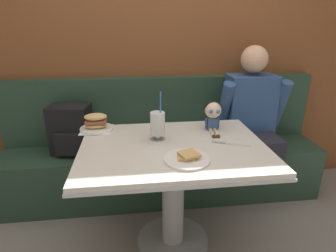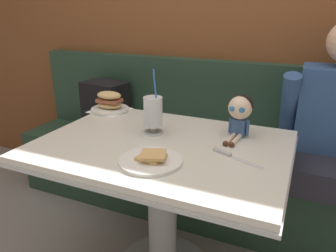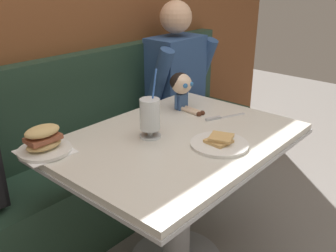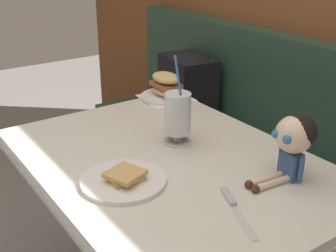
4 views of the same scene
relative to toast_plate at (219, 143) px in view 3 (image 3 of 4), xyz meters
name	(u,v)px [view 3 (image 3 of 4)]	position (x,y,z in m)	size (l,w,h in m)	color
wood_panel_wall	(56,17)	(-0.05, 1.07, 0.45)	(4.40, 0.08, 2.40)	brown
booth_bench	(96,171)	(-0.05, 0.83, -0.42)	(2.60, 0.48, 1.00)	#233D2D
diner_table	(177,174)	(-0.05, 0.20, -0.21)	(1.11, 0.81, 0.74)	silver
toast_plate	(219,143)	(0.00, 0.00, 0.00)	(0.25, 0.25, 0.04)	white
milkshake_glass	(150,116)	(-0.13, 0.29, 0.09)	(0.10, 0.10, 0.32)	silver
sandwich_plate	(44,142)	(-0.53, 0.51, 0.03)	(0.22, 0.22, 0.12)	white
butter_knife	(219,118)	(0.26, 0.18, -0.01)	(0.22, 0.11, 0.01)	silver
seated_doll	(182,86)	(0.25, 0.42, 0.12)	(0.12, 0.22, 0.20)	#385689
diner_patron	(180,80)	(0.68, 0.78, -0.01)	(0.55, 0.48, 0.81)	#2D4C7F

